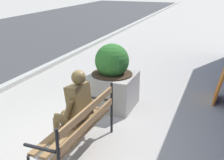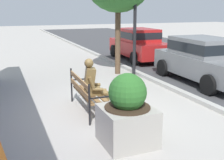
{
  "view_description": "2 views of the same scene",
  "coord_description": "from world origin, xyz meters",
  "px_view_note": "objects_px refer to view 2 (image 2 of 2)",
  "views": [
    {
      "loc": [
        -3.71,
        -2.1,
        2.68
      ],
      "look_at": [
        1.86,
        0.01,
        0.6
      ],
      "focal_mm": 47.61,
      "sensor_mm": 36.0,
      "label": 1
    },
    {
      "loc": [
        6.3,
        -2.1,
        2.51
      ],
      "look_at": [
        -0.1,
        0.5,
        0.75
      ],
      "focal_mm": 44.58,
      "sensor_mm": 36.0,
      "label": 2
    }
  ],
  "objects_px": {
    "park_bench": "(86,91)",
    "bronze_statue_seated": "(96,87)",
    "concrete_planter": "(127,114)",
    "parked_car_red": "(139,43)",
    "lamp_post": "(135,8)",
    "parked_car_grey": "(204,58)"
  },
  "relations": [
    {
      "from": "parked_car_grey",
      "to": "lamp_post",
      "type": "height_order",
      "value": "lamp_post"
    },
    {
      "from": "lamp_post",
      "to": "concrete_planter",
      "type": "bearing_deg",
      "value": -27.85
    },
    {
      "from": "parked_car_grey",
      "to": "bronze_statue_seated",
      "type": "bearing_deg",
      "value": -71.98
    },
    {
      "from": "bronze_statue_seated",
      "to": "parked_car_red",
      "type": "relative_size",
      "value": 0.33
    },
    {
      "from": "park_bench",
      "to": "lamp_post",
      "type": "bearing_deg",
      "value": 136.3
    },
    {
      "from": "concrete_planter",
      "to": "lamp_post",
      "type": "height_order",
      "value": "lamp_post"
    },
    {
      "from": "park_bench",
      "to": "bronze_statue_seated",
      "type": "xyz_separation_m",
      "value": [
        0.18,
        0.21,
        0.12
      ]
    },
    {
      "from": "park_bench",
      "to": "parked_car_grey",
      "type": "bearing_deg",
      "value": 105.31
    },
    {
      "from": "parked_car_red",
      "to": "lamp_post",
      "type": "distance_m",
      "value": 4.17
    },
    {
      "from": "park_bench",
      "to": "concrete_planter",
      "type": "height_order",
      "value": "concrete_planter"
    },
    {
      "from": "park_bench",
      "to": "bronze_statue_seated",
      "type": "relative_size",
      "value": 1.32
    },
    {
      "from": "park_bench",
      "to": "parked_car_red",
      "type": "height_order",
      "value": "parked_car_red"
    },
    {
      "from": "bronze_statue_seated",
      "to": "lamp_post",
      "type": "relative_size",
      "value": 0.35
    },
    {
      "from": "bronze_statue_seated",
      "to": "concrete_planter",
      "type": "distance_m",
      "value": 1.79
    },
    {
      "from": "concrete_planter",
      "to": "lamp_post",
      "type": "distance_m",
      "value": 5.89
    },
    {
      "from": "bronze_statue_seated",
      "to": "concrete_planter",
      "type": "bearing_deg",
      "value": 0.52
    },
    {
      "from": "bronze_statue_seated",
      "to": "parked_car_red",
      "type": "height_order",
      "value": "parked_car_red"
    },
    {
      "from": "park_bench",
      "to": "bronze_statue_seated",
      "type": "height_order",
      "value": "bronze_statue_seated"
    },
    {
      "from": "parked_car_red",
      "to": "bronze_statue_seated",
      "type": "bearing_deg",
      "value": -35.02
    },
    {
      "from": "park_bench",
      "to": "lamp_post",
      "type": "distance_m",
      "value": 4.55
    },
    {
      "from": "bronze_statue_seated",
      "to": "parked_car_red",
      "type": "bearing_deg",
      "value": 144.98
    },
    {
      "from": "park_bench",
      "to": "parked_car_red",
      "type": "distance_m",
      "value": 7.83
    }
  ]
}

